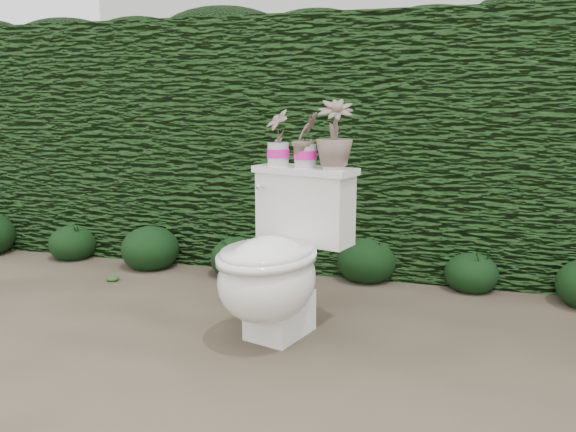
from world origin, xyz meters
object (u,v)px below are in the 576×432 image
(potted_plant_left, at_px, (278,139))
(potted_plant_center, at_px, (305,141))
(toilet, at_px, (277,263))
(potted_plant_right, at_px, (334,136))

(potted_plant_left, distance_m, potted_plant_center, 0.16)
(toilet, xyz_separation_m, potted_plant_right, (0.22, 0.18, 0.57))
(potted_plant_left, distance_m, potted_plant_right, 0.31)
(toilet, distance_m, potted_plant_left, 0.62)
(potted_plant_center, xyz_separation_m, potted_plant_right, (0.15, -0.05, 0.03))
(toilet, bearing_deg, potted_plant_center, 89.57)
(toilet, height_order, potted_plant_center, potted_plant_center)
(potted_plant_center, bearing_deg, potted_plant_right, -69.42)
(toilet, distance_m, potted_plant_right, 0.64)
(potted_plant_center, bearing_deg, potted_plant_left, 110.58)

